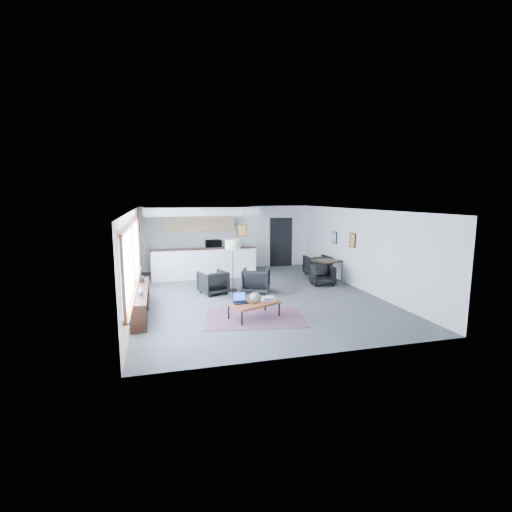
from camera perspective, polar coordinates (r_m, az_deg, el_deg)
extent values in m
cube|color=#4A4A4C|center=(11.43, -0.11, -6.06)|extent=(7.00, 9.00, 0.01)
cube|color=white|center=(11.04, -0.11, 7.13)|extent=(7.00, 9.00, 0.01)
cube|color=silver|center=(15.53, -4.35, 2.85)|extent=(7.00, 0.01, 2.60)
cube|color=silver|center=(6.98, 9.38, -5.00)|extent=(7.00, 0.01, 2.60)
cube|color=silver|center=(10.83, -18.36, -0.32)|extent=(0.01, 9.00, 2.60)
cube|color=silver|center=(12.51, 15.61, 1.02)|extent=(0.01, 9.00, 2.60)
cube|color=#8CBFFF|center=(9.91, -18.51, 0.00)|extent=(0.02, 5.80, 1.55)
cube|color=brown|center=(10.06, -18.11, -4.50)|extent=(0.10, 5.95, 0.06)
cube|color=brown|center=(9.82, -18.63, 4.62)|extent=(0.06, 5.95, 0.06)
cube|color=brown|center=(7.06, -19.76, -3.60)|extent=(0.06, 0.06, 1.60)
cube|color=brown|center=(9.90, -18.40, 0.00)|extent=(0.06, 0.06, 1.60)
cube|color=brown|center=(12.77, -17.64, 2.00)|extent=(0.06, 0.06, 1.60)
cube|color=black|center=(9.97, -17.31, -5.05)|extent=(0.35, 3.00, 0.05)
cube|color=black|center=(10.12, -17.16, -8.18)|extent=(0.35, 3.00, 0.05)
cube|color=black|center=(8.65, -17.60, -9.21)|extent=(0.33, 0.04, 0.55)
cube|color=black|center=(10.04, -17.23, -6.65)|extent=(0.33, 0.04, 0.55)
cube|color=black|center=(11.44, -16.96, -4.72)|extent=(0.33, 0.04, 0.55)
cube|color=#3359A5|center=(8.84, -17.51, -9.87)|extent=(0.18, 0.04, 0.20)
cube|color=silver|center=(9.00, -17.47, -9.46)|extent=(0.18, 0.04, 0.22)
cube|color=maroon|center=(9.16, -17.42, -9.07)|extent=(0.18, 0.04, 0.24)
cube|color=black|center=(9.33, -17.37, -8.87)|extent=(0.18, 0.04, 0.20)
cube|color=#3359A5|center=(9.49, -17.34, -8.50)|extent=(0.18, 0.04, 0.22)
cube|color=silver|center=(9.65, -17.30, -8.14)|extent=(0.18, 0.04, 0.24)
cube|color=maroon|center=(9.82, -17.25, -7.96)|extent=(0.18, 0.04, 0.20)
cube|color=black|center=(9.98, -17.22, -7.63)|extent=(0.18, 0.04, 0.22)
cube|color=#3359A5|center=(10.14, -17.18, -7.30)|extent=(0.18, 0.03, 0.24)
cube|color=silver|center=(10.30, -17.14, -7.14)|extent=(0.18, 0.03, 0.20)
cube|color=maroon|center=(10.47, -17.11, -6.84)|extent=(0.18, 0.03, 0.22)
cube|color=black|center=(10.63, -17.08, -6.54)|extent=(0.18, 0.04, 0.24)
cube|color=black|center=(10.72, -17.17, -3.43)|extent=(0.14, 0.02, 0.18)
sphere|color=#264C99|center=(9.36, -17.36, -5.36)|extent=(0.14, 0.14, 0.14)
cube|color=white|center=(13.69, -7.87, -1.23)|extent=(3.80, 0.25, 1.10)
cube|color=black|center=(13.60, -7.92, 1.09)|extent=(3.85, 0.32, 0.04)
cube|color=white|center=(15.12, -8.54, -0.65)|extent=(3.80, 0.60, 0.90)
cube|color=#2D2D2D|center=(15.05, -8.58, 1.08)|extent=(3.82, 0.62, 0.04)
cube|color=tan|center=(15.09, -8.74, 5.07)|extent=(2.80, 0.35, 0.70)
cube|color=white|center=(14.37, -8.48, 6.87)|extent=(4.20, 1.80, 0.30)
cube|color=black|center=(13.77, -2.18, 3.95)|extent=(0.35, 0.03, 0.45)
cube|color=orange|center=(13.76, -2.17, 3.95)|extent=(0.30, 0.01, 0.40)
cube|color=black|center=(16.05, 3.82, 2.16)|extent=(1.00, 0.12, 2.10)
cube|color=white|center=(15.90, 2.03, 2.11)|extent=(0.06, 0.10, 2.10)
cube|color=white|center=(16.23, 5.55, 2.22)|extent=(0.06, 0.10, 2.10)
cube|color=white|center=(15.96, 3.85, 5.98)|extent=(1.10, 0.10, 0.06)
cube|color=silver|center=(13.07, -5.16, 7.20)|extent=(1.60, 0.04, 0.04)
cylinder|color=silver|center=(12.97, -8.00, 6.78)|extent=(0.07, 0.07, 0.09)
cylinder|color=silver|center=(13.04, -6.02, 6.83)|extent=(0.07, 0.07, 0.09)
cylinder|color=silver|center=(13.11, -4.07, 6.87)|extent=(0.07, 0.07, 0.09)
cylinder|color=silver|center=(13.20, -2.14, 6.90)|extent=(0.07, 0.07, 0.09)
cube|color=black|center=(12.81, 14.62, 2.37)|extent=(0.03, 0.38, 0.48)
cube|color=orange|center=(12.80, 14.56, 2.37)|extent=(0.00, 0.32, 0.42)
cube|color=black|center=(13.95, 12.00, 2.79)|extent=(0.03, 0.34, 0.44)
cube|color=#859FC5|center=(13.95, 11.94, 2.79)|extent=(0.00, 0.28, 0.38)
cube|color=#543241|center=(9.34, -0.26, -9.50)|extent=(2.67, 2.03, 0.01)
cube|color=brown|center=(9.23, -0.27, -7.30)|extent=(1.39, 1.08, 0.05)
cube|color=black|center=(8.75, -2.18, -9.60)|extent=(0.04, 0.04, 0.36)
cube|color=black|center=(9.20, -4.22, -8.67)|extent=(0.04, 0.04, 0.36)
cube|color=black|center=(9.41, 3.60, -8.26)|extent=(0.04, 0.04, 0.36)
cube|color=black|center=(9.83, 1.43, -7.48)|extent=(0.04, 0.04, 0.36)
cube|color=black|center=(9.02, 0.82, -7.88)|extent=(1.10, 0.47, 0.03)
cube|color=black|center=(9.46, -1.30, -7.07)|extent=(1.10, 0.47, 0.03)
cube|color=black|center=(9.18, -2.38, -7.18)|extent=(0.36, 0.27, 0.02)
cube|color=black|center=(9.26, -2.61, -6.25)|extent=(0.34, 0.09, 0.22)
cube|color=blue|center=(9.26, -2.60, -6.26)|extent=(0.31, 0.07, 0.19)
sphere|color=gray|center=(9.16, -0.18, -6.41)|extent=(0.26, 0.26, 0.26)
cube|color=silver|center=(9.42, 1.97, -6.69)|extent=(0.33, 0.27, 0.04)
cube|color=#3359A5|center=(9.41, 1.97, -6.49)|extent=(0.30, 0.25, 0.03)
cube|color=silver|center=(9.38, 1.94, -6.34)|extent=(0.28, 0.23, 0.03)
cube|color=#E5590C|center=(9.05, 0.79, -7.46)|extent=(0.09, 0.09, 0.01)
imported|color=black|center=(11.58, -6.63, -3.88)|extent=(0.97, 0.94, 0.79)
imported|color=black|center=(11.63, 0.01, -3.65)|extent=(1.04, 1.02, 0.84)
cylinder|color=black|center=(12.04, -3.55, -5.20)|extent=(0.37, 0.37, 0.03)
cylinder|color=black|center=(11.89, -3.58, -1.89)|extent=(0.03, 0.03, 1.39)
cylinder|color=beige|center=(11.76, -3.62, 1.81)|extent=(0.61, 0.61, 0.31)
cube|color=black|center=(13.51, 10.85, -0.72)|extent=(1.15, 1.15, 0.04)
cylinder|color=black|center=(13.03, 10.97, -2.73)|extent=(0.05, 0.05, 0.70)
cylinder|color=black|center=(13.54, 8.49, -2.22)|extent=(0.05, 0.05, 0.70)
cylinder|color=black|center=(13.62, 13.12, -2.29)|extent=(0.05, 0.05, 0.70)
cylinder|color=black|center=(14.11, 10.66, -1.82)|extent=(0.05, 0.05, 0.70)
imported|color=black|center=(12.87, 10.22, -2.99)|extent=(0.70, 0.67, 0.64)
imported|color=black|center=(14.30, 9.38, -1.56)|extent=(0.73, 0.68, 0.74)
imported|color=black|center=(15.09, -6.57, 1.98)|extent=(0.63, 0.41, 0.40)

